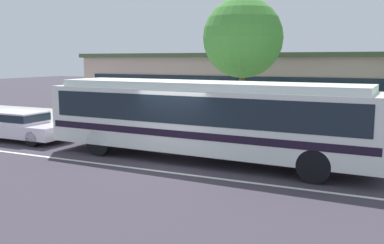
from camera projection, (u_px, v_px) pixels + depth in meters
ground_plane at (172, 166)px, 14.47m from camera, size 120.00×120.00×0.00m
sidewalk_slab at (238, 134)px, 20.32m from camera, size 60.00×8.00×0.12m
lane_stripe_center at (160, 171)px, 13.75m from camera, size 56.00×0.16×0.01m
transit_bus at (205, 115)px, 15.03m from camera, size 11.94×2.96×2.78m
sedan_behind_bus at (18, 124)px, 18.90m from camera, size 4.61×1.77×1.29m
pedestrian_waiting_near_sign at (302, 127)px, 15.51m from camera, size 0.36×0.36×1.71m
bus_stop_sign at (313, 113)px, 15.20m from camera, size 0.12×0.44×2.40m
street_tree_near_stop at (243, 38)px, 18.59m from camera, size 3.45×3.45×6.06m
station_building at (263, 86)px, 25.70m from camera, size 21.57×7.16×3.89m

